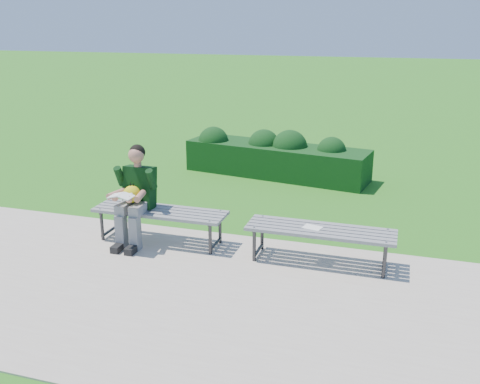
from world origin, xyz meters
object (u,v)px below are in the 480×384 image
at_px(bench_left, 160,214).
at_px(seated_boy, 135,193).
at_px(hedge, 275,156).
at_px(paper_sheet, 312,227).
at_px(bench_right, 320,233).

bearing_deg(bench_left, seated_boy, -162.77).
distance_m(hedge, paper_sheet, 3.98).
bearing_deg(seated_boy, bench_left, 17.23).
height_order(bench_right, seated_boy, seated_boy).
bearing_deg(paper_sheet, hedge, 110.26).
height_order(hedge, seated_boy, seated_boy).
xyz_separation_m(seated_boy, paper_sheet, (2.35, 0.06, -0.24)).
distance_m(bench_right, paper_sheet, 0.12).
bearing_deg(hedge, bench_right, -68.40).
bearing_deg(bench_right, bench_left, 179.11).
distance_m(hedge, bench_right, 4.01).
relative_size(bench_left, bench_right, 1.00).
relative_size(hedge, bench_left, 2.02).
xyz_separation_m(bench_left, seated_boy, (-0.30, -0.09, 0.30)).
distance_m(hedge, bench_left, 3.76).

